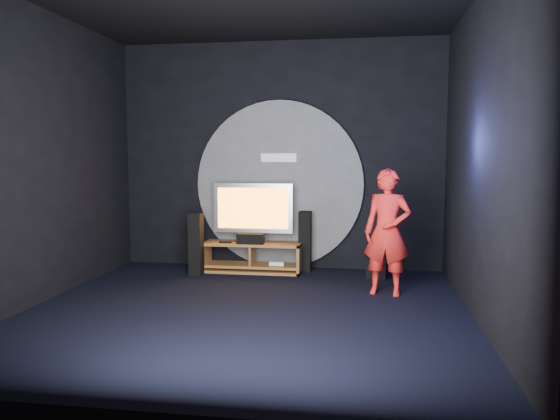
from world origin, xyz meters
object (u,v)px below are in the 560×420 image
object	(u,v)px
tv	(253,210)
tower_speaker_right	(305,241)
tower_speaker_left	(196,244)
subwoofer	(376,267)
media_console	(253,259)
player	(387,232)

from	to	relation	value
tv	tower_speaker_right	size ratio (longest dim) A/B	1.32
tower_speaker_left	subwoofer	size ratio (longest dim) A/B	2.99
media_console	tv	world-z (taller)	tv
subwoofer	player	xyz separation A→B (m)	(0.12, -0.94, 0.64)
media_console	tower_speaker_right	xyz separation A→B (m)	(0.77, 0.17, 0.26)
media_console	tower_speaker_right	distance (m)	0.83
tower_speaker_left	player	size ratio (longest dim) A/B	0.57
subwoofer	player	world-z (taller)	player
media_console	subwoofer	distance (m)	1.83
tv	tower_speaker_left	size ratio (longest dim) A/B	1.32
media_console	subwoofer	size ratio (longest dim) A/B	4.82
tower_speaker_right	subwoofer	xyz separation A→B (m)	(1.06, -0.28, -0.30)
tower_speaker_right	tower_speaker_left	bearing A→B (deg)	-162.81
tv	subwoofer	xyz separation A→B (m)	(1.84, -0.18, -0.78)
tower_speaker_left	media_console	bearing A→B (deg)	21.84
tower_speaker_right	player	world-z (taller)	player
tv	tower_speaker_right	world-z (taller)	tv
tower_speaker_left	subwoofer	xyz separation A→B (m)	(2.62, 0.20, -0.30)
media_console	player	world-z (taller)	player
tv	player	size ratio (longest dim) A/B	0.76
tower_speaker_left	subwoofer	distance (m)	2.64
player	tower_speaker_left	bearing A→B (deg)	176.34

